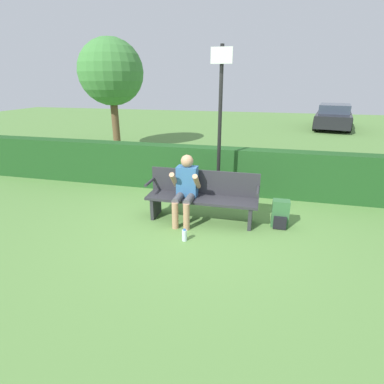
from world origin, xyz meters
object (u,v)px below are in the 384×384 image
water_bottle (184,235)px  parked_car (333,116)px  person_seated (186,186)px  signpost (220,120)px  backpack (280,214)px  tree (111,73)px  park_bench (202,196)px

water_bottle → parked_car: bearing=71.2°
water_bottle → person_seated: bearing=103.0°
person_seated → parked_car: size_ratio=0.26×
signpost → parked_car: bearing=69.9°
backpack → signpost: (-1.21, 0.77, 1.45)m
water_bottle → tree: bearing=124.8°
signpost → water_bottle: bearing=-99.1°
person_seated → signpost: signpost is taller
signpost → tree: size_ratio=0.79×
water_bottle → signpost: bearing=80.9°
tree → park_bench: bearing=-50.4°
water_bottle → park_bench: bearing=82.7°
water_bottle → signpost: 2.30m
person_seated → tree: tree is taller
backpack → tree: size_ratio=0.13×
backpack → tree: tree is taller
park_bench → parked_car: bearing=70.5°
backpack → signpost: 2.04m
signpost → person_seated: bearing=-114.8°
park_bench → signpost: 1.47m
parked_car → water_bottle: bearing=172.4°
park_bench → water_bottle: size_ratio=9.74×
parked_car → tree: 11.50m
signpost → parked_car: (4.26, 11.65, -1.08)m
person_seated → backpack: bearing=5.4°
person_seated → signpost: (0.43, 0.93, 1.03)m
park_bench → person_seated: size_ratio=1.66×
signpost → backpack: bearing=-32.4°
backpack → water_bottle: (-1.47, -0.87, -0.13)m
tree → parked_car: bearing=39.4°
backpack → tree: bearing=137.5°
person_seated → backpack: size_ratio=2.48×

